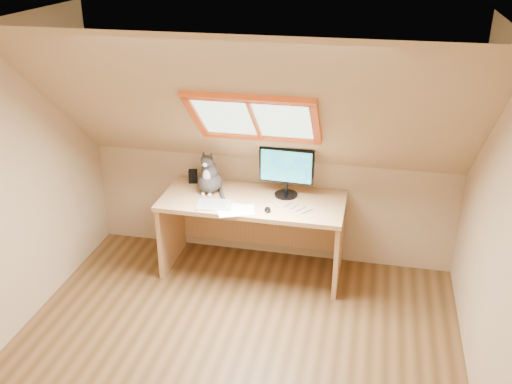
# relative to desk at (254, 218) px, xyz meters

# --- Properties ---
(ground) EXTENTS (3.50, 3.50, 0.00)m
(ground) POSITION_rel_desk_xyz_m (0.09, -1.45, -0.53)
(ground) COLOR brown
(ground) RESTS_ON ground
(room_shell) EXTENTS (3.52, 3.52, 2.41)m
(room_shell) POSITION_rel_desk_xyz_m (0.09, -1.54, 0.90)
(room_shell) COLOR tan
(room_shell) RESTS_ON ground
(desk) EXTENTS (1.65, 0.72, 0.75)m
(desk) POSITION_rel_desk_xyz_m (0.00, 0.00, 0.00)
(desk) COLOR tan
(desk) RESTS_ON ground
(monitor) EXTENTS (0.50, 0.21, 0.46)m
(monitor) POSITION_rel_desk_xyz_m (0.28, 0.06, 0.49)
(monitor) COLOR black
(monitor) RESTS_ON desk
(cat) EXTENTS (0.25, 0.29, 0.41)m
(cat) POSITION_rel_desk_xyz_m (-0.42, -0.00, 0.38)
(cat) COLOR #3B3634
(cat) RESTS_ON desk
(desk_speaker) EXTENTS (0.10, 0.10, 0.12)m
(desk_speaker) POSITION_rel_desk_xyz_m (-0.64, 0.18, 0.29)
(desk_speaker) COLOR black
(desk_speaker) RESTS_ON desk
(graphics_tablet) EXTENTS (0.34, 0.27, 0.01)m
(graphics_tablet) POSITION_rel_desk_xyz_m (-0.30, -0.27, 0.23)
(graphics_tablet) COLOR #B2B2B7
(graphics_tablet) RESTS_ON desk
(mouse) EXTENTS (0.07, 0.11, 0.03)m
(mouse) POSITION_rel_desk_xyz_m (0.18, -0.28, 0.24)
(mouse) COLOR black
(mouse) RESTS_ON desk
(papers) EXTENTS (0.35, 0.30, 0.01)m
(papers) POSITION_rel_desk_xyz_m (-0.17, -0.33, 0.23)
(papers) COLOR white
(papers) RESTS_ON desk
(cables) EXTENTS (0.51, 0.26, 0.01)m
(cables) POSITION_rel_desk_xyz_m (0.33, -0.19, 0.23)
(cables) COLOR silver
(cables) RESTS_ON desk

